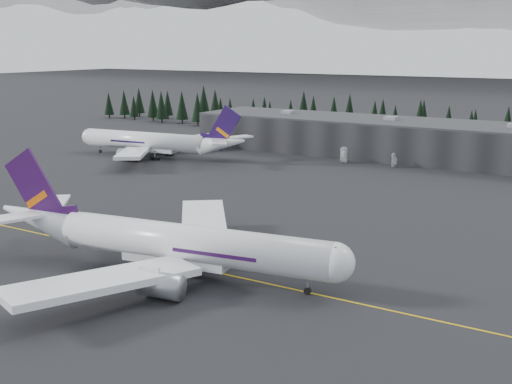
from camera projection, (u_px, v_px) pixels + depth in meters
The scene contains 8 objects.
ground at pixel (197, 263), 112.88m from camera, with size 1400.00×1400.00×0.00m, color black.
taxiline at pixel (190, 267), 111.22m from camera, with size 400.00×0.40×0.02m, color gold.
terminal at pixel (418, 140), 215.48m from camera, with size 160.00×30.00×12.60m.
treeline at pixel (448, 125), 246.00m from camera, with size 360.00×20.00×15.00m, color black.
jet_main at pixel (162, 241), 107.19m from camera, with size 66.69×61.13×19.71m.
jet_parked at pixel (159, 142), 217.55m from camera, with size 64.48×59.22×18.99m.
gse_vehicle_a at pixel (344, 160), 209.63m from camera, with size 2.42×5.25×1.46m, color silver.
gse_vehicle_b at pixel (394, 165), 201.70m from camera, with size 1.82×4.53×1.54m, color silver.
Camera 1 is at (64.72, -86.10, 37.53)m, focal length 45.00 mm.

